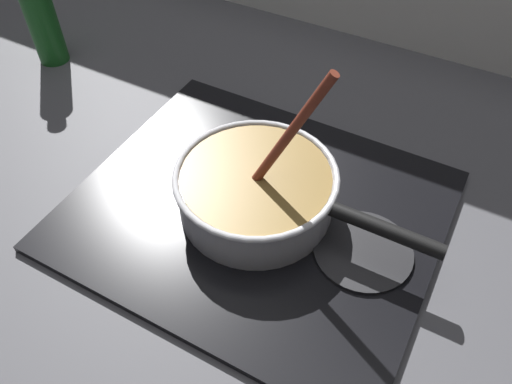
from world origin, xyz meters
The scene contains 6 objects.
ground centered at (0.00, 0.00, -0.02)m, with size 2.40×1.60×0.04m, color #4C4C51.
hob_plate centered at (0.06, 0.20, 0.01)m, with size 0.56×0.48×0.01m, color black.
burner_ring centered at (0.06, 0.20, 0.02)m, with size 0.19×0.19×0.01m, color #592D0C.
spare_burner centered at (0.24, 0.20, 0.01)m, with size 0.15×0.15×0.01m, color #262628.
cooking_pan centered at (0.07, 0.20, 0.05)m, with size 0.41×0.25×0.27m.
sauce_bottle centered at (-0.53, 0.37, 0.10)m, with size 0.06×0.06×0.23m.
Camera 1 is at (0.31, -0.25, 0.62)m, focal length 35.40 mm.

